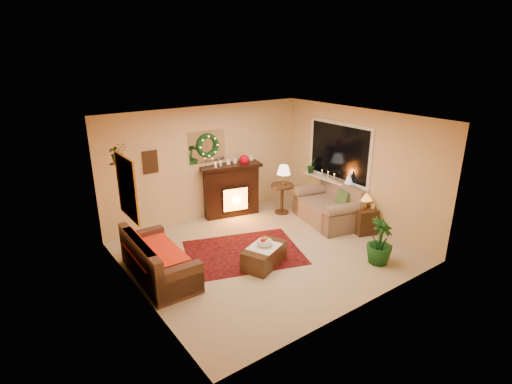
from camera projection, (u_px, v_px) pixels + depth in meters
floor at (266, 252)px, 7.83m from camera, size 5.00×5.00×0.00m
ceiling at (268, 119)px, 6.96m from camera, size 5.00×5.00×0.00m
wall_back at (207, 163)px, 9.12m from camera, size 5.00×5.00×0.00m
wall_front at (363, 232)px, 5.68m from camera, size 5.00×5.00×0.00m
wall_left at (135, 221)px, 6.02m from camera, size 4.50×4.50×0.00m
wall_right at (357, 168)px, 8.77m from camera, size 4.50×4.50×0.00m
area_rug at (243, 252)px, 7.80m from camera, size 2.59×2.25×0.01m
sofa at (159, 254)px, 6.85m from camera, size 0.84×1.83×0.78m
red_throw at (155, 251)px, 6.91m from camera, size 0.79×1.29×0.02m
fireplace at (230, 193)px, 9.47m from camera, size 1.34×0.69×1.18m
poinsettia at (244, 160)px, 9.39m from camera, size 0.24×0.24×0.24m
mantel_candle_a at (215, 167)px, 8.96m from camera, size 0.06×0.06×0.19m
mantel_candle_b at (221, 165)px, 9.09m from camera, size 0.05×0.05×0.16m
mantel_mirror at (207, 146)px, 8.97m from camera, size 0.92×0.02×0.72m
wreath at (208, 146)px, 8.93m from camera, size 0.55×0.11×0.55m
wall_art at (150, 162)px, 8.27m from camera, size 0.32×0.03×0.48m
gold_mirror at (127, 188)px, 6.11m from camera, size 0.03×0.84×1.00m
hanging_plant at (119, 162)px, 6.68m from camera, size 0.33×0.28×0.36m
loveseat at (327, 205)px, 9.09m from camera, size 1.27×1.77×0.92m
window_frame at (339, 152)px, 9.10m from camera, size 0.03×1.86×1.36m
window_glass at (339, 152)px, 9.09m from camera, size 0.02×1.70×1.22m
window_sill at (334, 181)px, 9.27m from camera, size 0.22×1.86×0.04m
mini_tree at (349, 178)px, 8.89m from camera, size 0.22×0.22×0.33m
sill_plant at (312, 165)px, 9.73m from camera, size 0.28×0.22×0.50m
side_table_round at (282, 200)px, 9.62m from camera, size 0.72×0.72×0.71m
lamp_cream at (284, 178)px, 9.45m from camera, size 0.32×0.32×0.49m
end_table_square at (364, 221)px, 8.60m from camera, size 0.56×0.56×0.54m
lamp_tiffany at (365, 200)px, 8.46m from camera, size 0.29×0.29×0.43m
coffee_table at (264, 255)px, 7.29m from camera, size 1.01×0.80×0.37m
fruit_bowl at (265, 242)px, 7.24m from camera, size 0.28×0.28×0.06m
floor_palm at (380, 241)px, 7.29m from camera, size 1.81×1.81×2.60m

